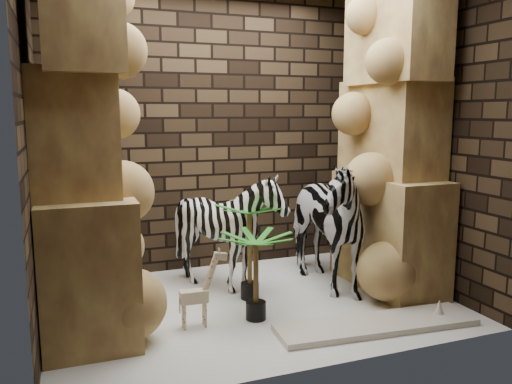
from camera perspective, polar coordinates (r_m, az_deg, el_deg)
name	(u,v)px	position (r m, az deg, el deg)	size (l,w,h in m)	color
floor	(253,304)	(4.71, -0.35, -12.42)	(3.50, 3.50, 0.00)	silver
wall_back	(213,132)	(5.58, -4.85, 6.69)	(3.50, 3.50, 0.00)	black
wall_front	(321,147)	(3.25, 7.30, 5.04)	(3.50, 3.50, 0.00)	black
wall_left	(31,142)	(4.13, -23.90, 5.17)	(3.00, 3.00, 0.00)	black
wall_right	(420,134)	(5.26, 17.92, 6.16)	(3.00, 3.00, 0.00)	black
rock_pillar_left	(81,141)	(4.13, -19.02, 5.44)	(0.68, 1.30, 3.00)	#D4BE68
rock_pillar_right	(392,135)	(5.06, 14.97, 6.19)	(0.58, 1.25, 3.00)	#D4BE68
zebra_right	(318,211)	(4.99, 6.93, -2.18)	(0.69, 1.28, 1.52)	white
zebra_left	(228,237)	(4.93, -3.14, -5.01)	(0.94, 1.17, 1.06)	white
giraffe_toy	(194,288)	(4.16, -6.99, -10.65)	(0.34, 0.11, 0.65)	beige
palm_front	(250,251)	(4.70, -0.71, -6.63)	(0.36, 0.36, 0.91)	#227116
palm_back	(256,276)	(4.27, -0.01, -9.40)	(0.36, 0.36, 0.75)	#227116
surfboard	(376,324)	(4.35, 13.35, -14.23)	(1.66, 0.41, 0.05)	beige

